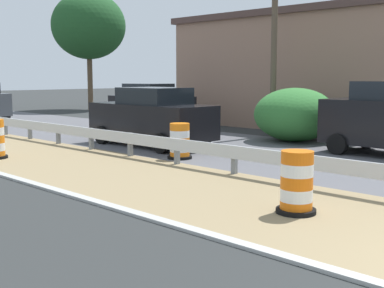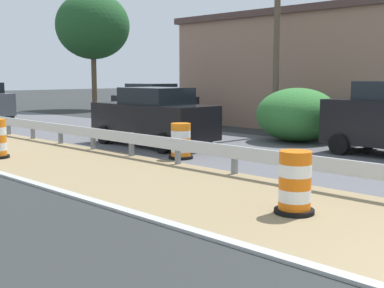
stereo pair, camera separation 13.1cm
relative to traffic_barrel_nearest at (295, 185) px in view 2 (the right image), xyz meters
The scene contains 8 objects.
traffic_barrel_nearest is the anchor object (origin of this frame).
traffic_barrel_close 6.26m from the traffic_barrel_nearest, 64.20° to the left, with size 0.71×0.71×1.03m.
car_lead_far_lane 9.17m from the traffic_barrel_nearest, 64.36° to the left, with size 2.11×4.79×2.00m.
car_mid_far_lane 14.86m from the traffic_barrel_nearest, 58.34° to the left, with size 1.96×4.12×2.04m.
roadside_shop_near 17.33m from the traffic_barrel_nearest, 30.46° to the left, with size 7.97×11.46×5.30m.
utility_pole_near 12.31m from the traffic_barrel_nearest, 36.93° to the left, with size 0.24×1.80×8.45m.
bush_roadside 10.06m from the traffic_barrel_nearest, 32.65° to the left, with size 3.00×3.00×1.96m, color #337533.
tree_roadside 29.24m from the traffic_barrel_nearest, 62.16° to the left, with size 5.13×5.13×8.16m.
Camera 2 is at (-6.63, -0.92, 2.38)m, focal length 47.22 mm.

